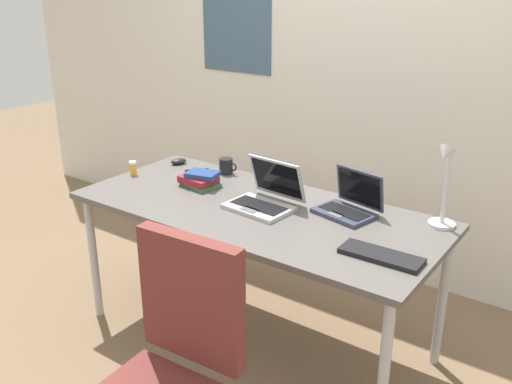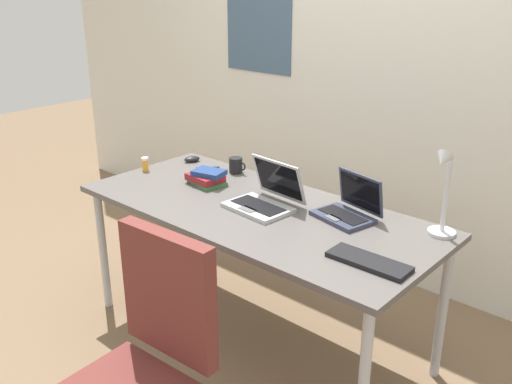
% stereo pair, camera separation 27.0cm
% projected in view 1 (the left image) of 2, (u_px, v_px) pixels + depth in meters
% --- Properties ---
extents(ground_plane, '(12.00, 12.00, 0.00)m').
position_uv_depth(ground_plane, '(256.00, 336.00, 3.00)').
color(ground_plane, '#7A6047').
extents(wall_back, '(6.00, 0.13, 2.60)m').
position_uv_depth(wall_back, '(363.00, 63.00, 3.37)').
color(wall_back, silver).
rests_on(wall_back, ground_plane).
extents(desk, '(1.80, 0.80, 0.74)m').
position_uv_depth(desk, '(256.00, 218.00, 2.75)').
color(desk, '#595451').
rests_on(desk, ground_plane).
extents(desk_lamp, '(0.12, 0.18, 0.40)m').
position_uv_depth(desk_lamp, '(444.00, 187.00, 2.44)').
color(desk_lamp, silver).
rests_on(desk_lamp, desk).
extents(laptop_mid_desk, '(0.33, 0.31, 0.22)m').
position_uv_depth(laptop_mid_desk, '(264.00, 198.00, 2.72)').
color(laptop_mid_desk, '#B7BABC').
rests_on(laptop_mid_desk, desk).
extents(laptop_near_lamp, '(0.31, 0.27, 0.20)m').
position_uv_depth(laptop_near_lamp, '(349.00, 205.00, 2.65)').
color(laptop_near_lamp, '#33384C').
rests_on(laptop_near_lamp, desk).
extents(external_keyboard, '(0.33, 0.12, 0.02)m').
position_uv_depth(external_keyboard, '(381.00, 256.00, 2.24)').
color(external_keyboard, black).
rests_on(external_keyboard, desk).
extents(computer_mouse, '(0.09, 0.11, 0.03)m').
position_uv_depth(computer_mouse, '(179.00, 161.00, 3.35)').
color(computer_mouse, black).
rests_on(computer_mouse, desk).
extents(cell_phone, '(0.14, 0.14, 0.01)m').
position_uv_depth(cell_phone, '(197.00, 171.00, 3.22)').
color(cell_phone, black).
rests_on(cell_phone, desk).
extents(pill_bottle, '(0.04, 0.04, 0.08)m').
position_uv_depth(pill_bottle, '(133.00, 168.00, 3.16)').
color(pill_bottle, gold).
rests_on(pill_bottle, desk).
extents(book_stack, '(0.22, 0.17, 0.08)m').
position_uv_depth(book_stack, '(200.00, 180.00, 2.99)').
color(book_stack, '#336638').
rests_on(book_stack, desk).
extents(coffee_mug, '(0.11, 0.08, 0.09)m').
position_uv_depth(coffee_mug, '(226.00, 166.00, 3.18)').
color(coffee_mug, black).
rests_on(coffee_mug, desk).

